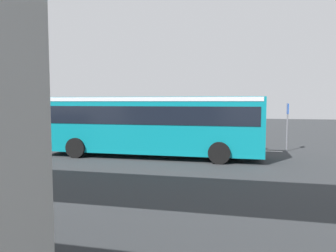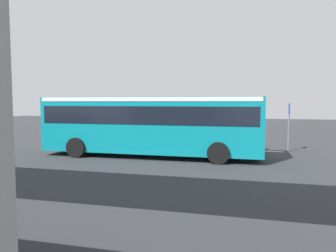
% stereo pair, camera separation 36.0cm
% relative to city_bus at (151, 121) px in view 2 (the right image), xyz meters
% --- Properties ---
extents(ground, '(80.00, 80.00, 0.00)m').
position_rel_city_bus_xyz_m(ground, '(-0.06, -0.20, -1.88)').
color(ground, '#2D3033').
extents(city_bus, '(11.54, 2.85, 3.15)m').
position_rel_city_bus_xyz_m(city_bus, '(0.00, 0.00, 0.00)').
color(city_bus, '#0C8493').
rests_on(city_bus, ground).
extents(pedestrian, '(0.38, 0.38, 1.79)m').
position_rel_city_bus_xyz_m(pedestrian, '(-5.37, -3.03, -1.00)').
color(pedestrian, '#2D2D38').
rests_on(pedestrian, ground).
extents(traffic_sign, '(0.08, 0.60, 2.80)m').
position_rel_city_bus_xyz_m(traffic_sign, '(-7.29, -3.45, 0.01)').
color(traffic_sign, slate).
rests_on(traffic_sign, ground).
extents(lane_dash_leftmost, '(2.00, 0.20, 0.01)m').
position_rel_city_bus_xyz_m(lane_dash_leftmost, '(-6.06, -3.28, -1.88)').
color(lane_dash_leftmost, silver).
rests_on(lane_dash_leftmost, ground).
extents(lane_dash_left, '(2.00, 0.20, 0.01)m').
position_rel_city_bus_xyz_m(lane_dash_left, '(-2.06, -3.28, -1.88)').
color(lane_dash_left, silver).
rests_on(lane_dash_left, ground).
extents(lane_dash_centre, '(2.00, 0.20, 0.01)m').
position_rel_city_bus_xyz_m(lane_dash_centre, '(1.94, -3.28, -1.88)').
color(lane_dash_centre, silver).
rests_on(lane_dash_centre, ground).
extents(lane_dash_right, '(2.00, 0.20, 0.01)m').
position_rel_city_bus_xyz_m(lane_dash_right, '(5.94, -3.28, -1.88)').
color(lane_dash_right, silver).
rests_on(lane_dash_right, ground).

